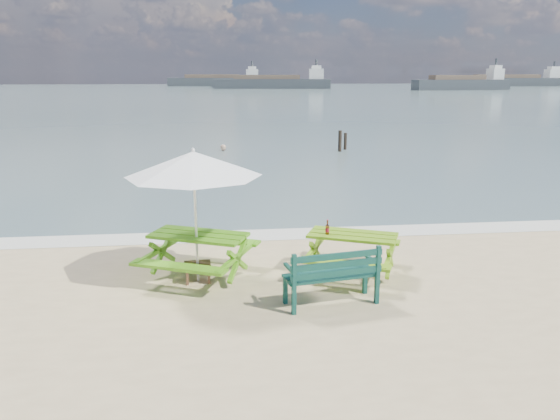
{
  "coord_description": "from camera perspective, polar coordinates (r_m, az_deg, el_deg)",
  "views": [
    {
      "loc": [
        -0.86,
        -7.48,
        3.68
      ],
      "look_at": [
        0.33,
        3.0,
        1.0
      ],
      "focal_mm": 35.0,
      "sensor_mm": 36.0,
      "label": 1
    }
  ],
  "objects": [
    {
      "name": "patio_umbrella",
      "position": [
        9.53,
        -9.02,
        4.79
      ],
      "size": [
        2.52,
        2.52,
        2.36
      ],
      "color": "silver",
      "rests_on": "ground"
    },
    {
      "name": "cargo_ships",
      "position": [
        139.9,
        15.4,
        12.74
      ],
      "size": [
        140.26,
        43.39,
        4.4
      ],
      "color": "#32373C",
      "rests_on": "ground"
    },
    {
      "name": "picnic_table_left",
      "position": [
        10.13,
        -8.44,
        -4.81
      ],
      "size": [
        2.36,
        2.46,
        0.83
      ],
      "color": "#4F9817",
      "rests_on": "ground"
    },
    {
      "name": "picnic_table_right",
      "position": [
        10.3,
        7.53,
        -4.62
      ],
      "size": [
        2.19,
        2.28,
        0.77
      ],
      "color": "#689817",
      "rests_on": "ground"
    },
    {
      "name": "beer_bottle",
      "position": [
        10.08,
        4.96,
        -2.05
      ],
      "size": [
        0.07,
        0.07,
        0.27
      ],
      "color": "#8C4014",
      "rests_on": "picnic_table_right"
    },
    {
      "name": "mooring_pilings",
      "position": [
        26.43,
        6.5,
        6.95
      ],
      "size": [
        0.56,
        0.76,
        1.19
      ],
      "color": "black",
      "rests_on": "ground"
    },
    {
      "name": "swimmer",
      "position": [
        26.49,
        -5.97,
        5.13
      ],
      "size": [
        0.64,
        0.47,
        1.59
      ],
      "color": "tan",
      "rests_on": "ground"
    },
    {
      "name": "side_table",
      "position": [
        10.04,
        -8.58,
        -6.41
      ],
      "size": [
        0.5,
        0.5,
        0.31
      ],
      "color": "brown",
      "rests_on": "ground"
    },
    {
      "name": "foam_strip",
      "position": [
        12.65,
        -2.28,
        -2.63
      ],
      "size": [
        22.0,
        0.9,
        0.01
      ],
      "primitive_type": "cube",
      "color": "silver",
      "rests_on": "ground"
    },
    {
      "name": "sea",
      "position": [
        92.55,
        -6.04,
        11.91
      ],
      "size": [
        300.0,
        300.0,
        0.0
      ],
      "primitive_type": "plane",
      "color": "slate",
      "rests_on": "ground"
    },
    {
      "name": "park_bench",
      "position": [
        8.98,
        5.35,
        -7.96
      ],
      "size": [
        1.6,
        0.79,
        0.94
      ],
      "color": "#0D3830",
      "rests_on": "ground"
    }
  ]
}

